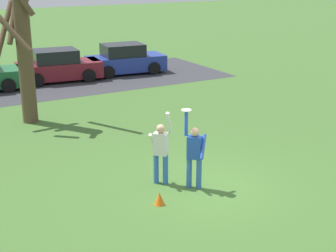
{
  "coord_description": "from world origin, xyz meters",
  "views": [
    {
      "loc": [
        -6.62,
        -9.7,
        5.52
      ],
      "look_at": [
        -0.57,
        0.94,
        1.51
      ],
      "focal_mm": 52.43,
      "sensor_mm": 36.0,
      "label": 1
    }
  ],
  "objects_px": {
    "field_cone_orange": "(159,198)",
    "parked_car_maroon": "(58,67)",
    "bare_tree_tall": "(23,49)",
    "person_catcher": "(194,153)",
    "person_defender": "(161,149)",
    "frisbee_disc": "(186,110)",
    "parked_car_blue": "(125,60)"
  },
  "relations": [
    {
      "from": "person_defender",
      "to": "frisbee_disc",
      "type": "xyz_separation_m",
      "value": [
        0.47,
        -0.49,
        1.11
      ]
    },
    {
      "from": "parked_car_maroon",
      "to": "parked_car_blue",
      "type": "bearing_deg",
      "value": 6.12
    },
    {
      "from": "field_cone_orange",
      "to": "parked_car_maroon",
      "type": "bearing_deg",
      "value": 81.75
    },
    {
      "from": "person_defender",
      "to": "parked_car_blue",
      "type": "xyz_separation_m",
      "value": [
        5.15,
        13.32,
        -0.25
      ]
    },
    {
      "from": "frisbee_disc",
      "to": "bare_tree_tall",
      "type": "distance_m",
      "value": 7.99
    },
    {
      "from": "frisbee_disc",
      "to": "parked_car_maroon",
      "type": "distance_m",
      "value": 13.9
    },
    {
      "from": "person_catcher",
      "to": "parked_car_blue",
      "type": "relative_size",
      "value": 0.49
    },
    {
      "from": "person_defender",
      "to": "frisbee_disc",
      "type": "bearing_deg",
      "value": -0.0
    },
    {
      "from": "person_defender",
      "to": "parked_car_maroon",
      "type": "height_order",
      "value": "person_defender"
    },
    {
      "from": "frisbee_disc",
      "to": "bare_tree_tall",
      "type": "relative_size",
      "value": 0.04
    },
    {
      "from": "parked_car_blue",
      "to": "field_cone_orange",
      "type": "distance_m",
      "value": 15.5
    },
    {
      "from": "person_catcher",
      "to": "parked_car_blue",
      "type": "bearing_deg",
      "value": -61.33
    },
    {
      "from": "parked_car_maroon",
      "to": "bare_tree_tall",
      "type": "height_order",
      "value": "bare_tree_tall"
    },
    {
      "from": "parked_car_blue",
      "to": "bare_tree_tall",
      "type": "bearing_deg",
      "value": -131.96
    },
    {
      "from": "person_catcher",
      "to": "field_cone_orange",
      "type": "distance_m",
      "value": 1.54
    },
    {
      "from": "person_defender",
      "to": "frisbee_disc",
      "type": "distance_m",
      "value": 1.3
    },
    {
      "from": "parked_car_blue",
      "to": "field_cone_orange",
      "type": "height_order",
      "value": "parked_car_blue"
    },
    {
      "from": "frisbee_disc",
      "to": "parked_car_maroon",
      "type": "height_order",
      "value": "frisbee_disc"
    },
    {
      "from": "person_catcher",
      "to": "frisbee_disc",
      "type": "bearing_deg",
      "value": 0.0
    },
    {
      "from": "frisbee_disc",
      "to": "parked_car_blue",
      "type": "xyz_separation_m",
      "value": [
        4.68,
        13.82,
        -1.37
      ]
    },
    {
      "from": "person_defender",
      "to": "parked_car_blue",
      "type": "distance_m",
      "value": 14.28
    },
    {
      "from": "person_catcher",
      "to": "person_defender",
      "type": "relative_size",
      "value": 1.02
    },
    {
      "from": "frisbee_disc",
      "to": "field_cone_orange",
      "type": "bearing_deg",
      "value": -152.8
    },
    {
      "from": "parked_car_blue",
      "to": "bare_tree_tall",
      "type": "distance_m",
      "value": 9.34
    },
    {
      "from": "parked_car_maroon",
      "to": "bare_tree_tall",
      "type": "distance_m",
      "value": 7.12
    },
    {
      "from": "frisbee_disc",
      "to": "parked_car_maroon",
      "type": "bearing_deg",
      "value": 85.87
    },
    {
      "from": "person_defender",
      "to": "parked_car_blue",
      "type": "relative_size",
      "value": 0.48
    },
    {
      "from": "bare_tree_tall",
      "to": "parked_car_maroon",
      "type": "bearing_deg",
      "value": 63.26
    },
    {
      "from": "person_catcher",
      "to": "frisbee_disc",
      "type": "xyz_separation_m",
      "value": [
        -0.15,
        0.16,
        1.11
      ]
    },
    {
      "from": "parked_car_maroon",
      "to": "field_cone_orange",
      "type": "distance_m",
      "value": 14.52
    },
    {
      "from": "parked_car_blue",
      "to": "field_cone_orange",
      "type": "relative_size",
      "value": 13.32
    },
    {
      "from": "parked_car_maroon",
      "to": "parked_car_blue",
      "type": "distance_m",
      "value": 3.68
    }
  ]
}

